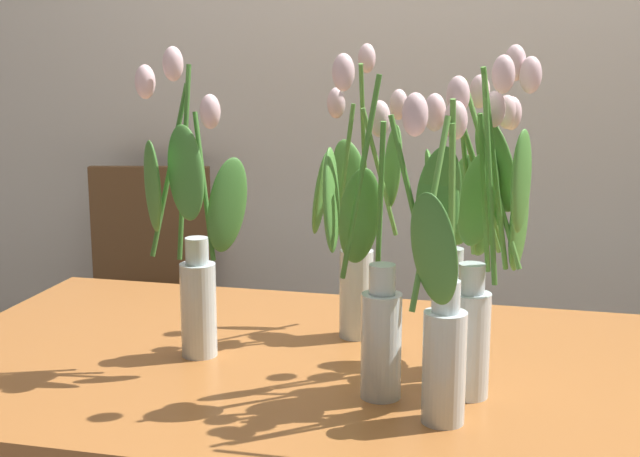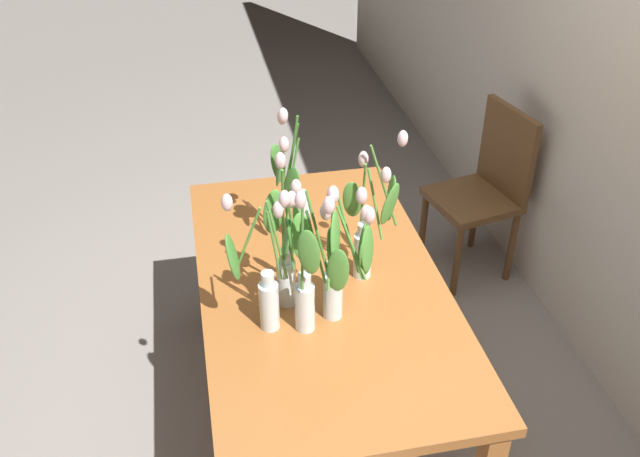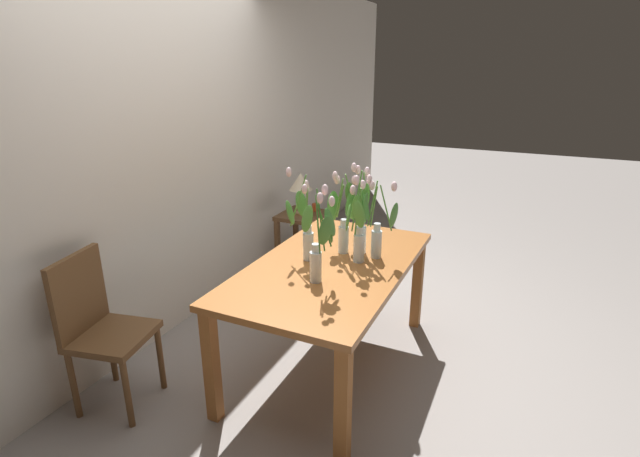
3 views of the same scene
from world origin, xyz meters
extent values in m
cube|color=silver|center=(0.00, 1.33, 1.35)|extent=(9.00, 0.10, 2.70)
cube|color=#A3602D|center=(0.00, 0.00, 0.72)|extent=(1.60, 0.90, 0.04)
cube|color=#A3602D|center=(-0.74, 0.39, 0.35)|extent=(0.07, 0.07, 0.70)
cylinder|color=silver|center=(0.21, -0.22, 0.83)|extent=(0.07, 0.07, 0.18)
cylinder|color=silver|center=(0.21, -0.22, 0.94)|extent=(0.04, 0.04, 0.05)
cylinder|color=silver|center=(0.21, -0.22, 0.80)|extent=(0.06, 0.06, 0.11)
cylinder|color=#56933D|center=(0.19, -0.28, 1.08)|extent=(0.04, 0.10, 0.28)
ellipsoid|color=silver|center=(0.17, -0.33, 1.23)|extent=(0.04, 0.04, 0.06)
ellipsoid|color=#427F33|center=(0.21, -0.33, 1.04)|extent=(0.09, 0.07, 0.17)
cylinder|color=#56933D|center=(0.22, -0.19, 1.09)|extent=(0.01, 0.06, 0.30)
ellipsoid|color=silver|center=(0.22, -0.16, 1.25)|extent=(0.04, 0.04, 0.06)
ellipsoid|color=#427F33|center=(0.19, -0.14, 1.08)|extent=(0.09, 0.04, 0.18)
cylinder|color=#56933D|center=(0.22, -0.20, 1.07)|extent=(0.01, 0.04, 0.27)
ellipsoid|color=silver|center=(0.22, -0.18, 1.21)|extent=(0.04, 0.04, 0.06)
ellipsoid|color=#427F33|center=(0.19, -0.15, 1.07)|extent=(0.07, 0.06, 0.17)
cylinder|color=silver|center=(0.00, 0.16, 0.83)|extent=(0.07, 0.07, 0.18)
cylinder|color=silver|center=(0.00, 0.16, 0.94)|extent=(0.04, 0.04, 0.05)
cylinder|color=silver|center=(0.00, 0.16, 0.80)|extent=(0.06, 0.06, 0.11)
cylinder|color=#56933D|center=(0.00, 0.22, 1.12)|extent=(0.01, 0.12, 0.34)
ellipsoid|color=silver|center=(-0.01, 0.28, 1.30)|extent=(0.04, 0.04, 0.06)
ellipsoid|color=#4C8E38|center=(-0.03, 0.26, 1.05)|extent=(0.11, 0.05, 0.18)
cylinder|color=#56933D|center=(0.04, 0.18, 1.07)|extent=(0.07, 0.05, 0.26)
ellipsoid|color=silver|center=(0.07, 0.21, 1.21)|extent=(0.04, 0.04, 0.06)
ellipsoid|color=#4C8E38|center=(0.06, 0.23, 1.08)|extent=(0.06, 0.11, 0.18)
cylinder|color=#56933D|center=(-0.03, 0.16, 1.08)|extent=(0.04, 0.01, 0.27)
ellipsoid|color=silver|center=(-0.04, 0.16, 1.21)|extent=(0.04, 0.04, 0.06)
ellipsoid|color=#4C8E38|center=(-0.07, 0.13, 1.04)|extent=(0.05, 0.09, 0.18)
cylinder|color=silver|center=(0.20, 0.00, 0.83)|extent=(0.07, 0.07, 0.18)
cylinder|color=silver|center=(0.20, 0.00, 0.94)|extent=(0.04, 0.04, 0.05)
cylinder|color=silver|center=(0.20, 0.00, 0.80)|extent=(0.06, 0.06, 0.11)
cylinder|color=#56933D|center=(0.22, 0.04, 1.09)|extent=(0.04, 0.08, 0.29)
ellipsoid|color=silver|center=(0.24, 0.08, 1.24)|extent=(0.04, 0.04, 0.06)
ellipsoid|color=#4C8E38|center=(0.21, 0.09, 1.04)|extent=(0.09, 0.06, 0.18)
cylinder|color=#56933D|center=(0.25, 0.04, 1.07)|extent=(0.08, 0.08, 0.25)
ellipsoid|color=silver|center=(0.28, 0.08, 1.21)|extent=(0.04, 0.04, 0.06)
ellipsoid|color=#4C8E38|center=(0.26, 0.09, 1.02)|extent=(0.10, 0.09, 0.18)
cylinder|color=#56933D|center=(0.25, 0.05, 1.07)|extent=(0.09, 0.09, 0.24)
ellipsoid|color=silver|center=(0.29, 0.09, 1.20)|extent=(0.04, 0.04, 0.06)
ellipsoid|color=#4C8E38|center=(0.26, 0.10, 1.05)|extent=(0.08, 0.07, 0.18)
cylinder|color=#56933D|center=(0.27, -0.02, 1.11)|extent=(0.12, 0.05, 0.32)
ellipsoid|color=silver|center=(0.32, -0.04, 1.27)|extent=(0.04, 0.04, 0.06)
ellipsoid|color=#4C8E38|center=(0.32, -0.01, 1.02)|extent=(0.05, 0.08, 0.17)
cylinder|color=silver|center=(0.10, -0.14, 0.83)|extent=(0.07, 0.07, 0.18)
cylinder|color=silver|center=(0.10, -0.14, 0.94)|extent=(0.04, 0.04, 0.05)
cylinder|color=silver|center=(0.10, -0.14, 0.80)|extent=(0.06, 0.06, 0.11)
cylinder|color=#478433|center=(0.06, -0.14, 1.11)|extent=(0.07, 0.01, 0.34)
ellipsoid|color=silver|center=(0.03, -0.14, 1.28)|extent=(0.04, 0.04, 0.06)
ellipsoid|color=#4C8E38|center=(0.02, -0.17, 1.08)|extent=(0.03, 0.09, 0.18)
cylinder|color=#478433|center=(0.09, -0.12, 1.07)|extent=(0.02, 0.04, 0.26)
ellipsoid|color=silver|center=(0.09, -0.10, 1.20)|extent=(0.04, 0.04, 0.06)
ellipsoid|color=#4C8E38|center=(0.05, -0.09, 1.04)|extent=(0.09, 0.06, 0.18)
cylinder|color=#478433|center=(0.15, -0.14, 1.08)|extent=(0.08, 0.02, 0.27)
ellipsoid|color=silver|center=(0.18, -0.13, 1.22)|extent=(0.04, 0.04, 0.06)
ellipsoid|color=#4C8E38|center=(0.18, -0.10, 1.07)|extent=(0.06, 0.08, 0.17)
cylinder|color=silver|center=(0.25, -0.11, 0.83)|extent=(0.07, 0.07, 0.18)
cylinder|color=silver|center=(0.25, -0.11, 0.94)|extent=(0.04, 0.04, 0.05)
cylinder|color=silver|center=(0.25, -0.11, 0.80)|extent=(0.06, 0.06, 0.11)
cylinder|color=#478433|center=(0.27, -0.06, 1.12)|extent=(0.06, 0.08, 0.35)
ellipsoid|color=silver|center=(0.30, -0.03, 1.29)|extent=(0.04, 0.04, 0.06)
ellipsoid|color=#4C8E38|center=(0.27, -0.01, 1.12)|extent=(0.12, 0.06, 0.18)
cylinder|color=#478433|center=(0.26, -0.07, 1.08)|extent=(0.03, 0.06, 0.27)
ellipsoid|color=silver|center=(0.27, -0.04, 1.22)|extent=(0.04, 0.04, 0.06)
ellipsoid|color=#4C8E38|center=(0.25, -0.02, 1.06)|extent=(0.10, 0.06, 0.18)
cylinder|color=#478433|center=(0.27, -0.11, 1.11)|extent=(0.04, 0.02, 0.34)
ellipsoid|color=silver|center=(0.28, -0.12, 1.28)|extent=(0.04, 0.04, 0.06)
ellipsoid|color=#4C8E38|center=(0.32, -0.10, 1.11)|extent=(0.05, 0.09, 0.18)
cylinder|color=silver|center=(-0.27, -0.02, 0.83)|extent=(0.07, 0.07, 0.18)
cylinder|color=silver|center=(-0.27, -0.02, 0.94)|extent=(0.04, 0.04, 0.05)
cylinder|color=silver|center=(-0.27, -0.02, 0.80)|extent=(0.06, 0.06, 0.11)
cylinder|color=#3D752D|center=(-0.24, -0.06, 1.07)|extent=(0.06, 0.07, 0.26)
ellipsoid|color=silver|center=(-0.21, -0.09, 1.21)|extent=(0.04, 0.04, 0.06)
ellipsoid|color=#427F33|center=(-0.19, -0.07, 1.04)|extent=(0.09, 0.09, 0.18)
cylinder|color=#3D752D|center=(-0.27, -0.06, 1.12)|extent=(0.02, 0.06, 0.35)
ellipsoid|color=silver|center=(-0.28, -0.08, 1.29)|extent=(0.04, 0.04, 0.06)
ellipsoid|color=#427F33|center=(-0.25, -0.10, 1.10)|extent=(0.10, 0.07, 0.18)
cylinder|color=#3D752D|center=(-0.30, -0.05, 1.10)|extent=(0.07, 0.06, 0.31)
ellipsoid|color=silver|center=(-0.33, -0.08, 1.26)|extent=(0.04, 0.04, 0.06)
ellipsoid|color=#427F33|center=(-0.32, -0.10, 1.08)|extent=(0.07, 0.09, 0.18)
cube|color=brown|center=(-0.86, 0.98, 0.45)|extent=(0.47, 0.47, 0.04)
cylinder|color=brown|center=(-0.66, 0.85, 0.21)|extent=(0.04, 0.04, 0.43)
cylinder|color=brown|center=(-0.99, 0.78, 0.21)|extent=(0.04, 0.04, 0.43)
cylinder|color=brown|center=(-0.73, 1.18, 0.21)|extent=(0.04, 0.04, 0.43)
cylinder|color=brown|center=(-1.06, 1.11, 0.21)|extent=(0.04, 0.04, 0.43)
cube|color=brown|center=(-0.90, 1.16, 0.70)|extent=(0.40, 0.12, 0.46)
camera|label=1|loc=(0.33, -1.53, 1.32)|focal=49.60mm
camera|label=2|loc=(1.99, -0.41, 2.35)|focal=38.86mm
camera|label=3|loc=(-2.49, -1.08, 1.93)|focal=26.57mm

